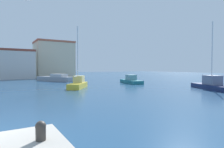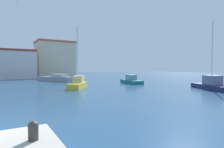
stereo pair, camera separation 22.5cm
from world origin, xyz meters
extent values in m
plane|color=navy|center=(15.00, 20.00, 0.00)|extent=(160.00, 160.00, 0.00)
cylinder|color=#38332D|center=(1.70, -2.54, 1.04)|extent=(0.25, 0.25, 0.35)
sphere|color=#38332D|center=(1.70, -2.54, 1.21)|extent=(0.26, 0.26, 0.26)
cube|color=gold|center=(9.56, 15.59, 0.34)|extent=(3.93, 4.61, 0.67)
cube|color=#DFCD77|center=(9.88, 16.02, 1.12)|extent=(1.84, 1.91, 0.90)
cylinder|color=silver|center=(9.56, 15.59, 4.31)|extent=(0.12, 0.12, 7.27)
cylinder|color=silver|center=(9.08, 14.92, 1.57)|extent=(1.01, 1.35, 0.08)
cube|color=#19234C|center=(23.09, 5.93, 0.29)|extent=(4.23, 6.43, 0.57)
cube|color=slate|center=(23.04, 5.82, 1.14)|extent=(2.10, 2.44, 1.13)
cylinder|color=silver|center=(23.09, 5.93, 4.40)|extent=(0.12, 0.12, 7.65)
cube|color=gray|center=(10.41, 29.73, 0.45)|extent=(5.97, 8.56, 0.90)
cube|color=#ADB0B5|center=(10.83, 28.95, 1.16)|extent=(2.99, 3.55, 0.53)
cube|color=#1E707A|center=(20.07, 18.16, 0.28)|extent=(2.91, 5.75, 0.56)
cube|color=#6B9CA2|center=(20.08, 18.21, 1.00)|extent=(1.69, 1.94, 0.89)
cube|color=beige|center=(2.09, 42.44, 3.19)|extent=(12.39, 6.28, 6.39)
cube|color=brown|center=(2.09, 42.44, 6.64)|extent=(12.64, 6.40, 0.50)
cube|color=beige|center=(14.51, 47.59, 4.78)|extent=(9.96, 8.64, 9.57)
cube|color=#B25B42|center=(14.51, 47.59, 9.82)|extent=(10.16, 8.81, 0.50)
camera|label=1|loc=(0.84, -7.34, 2.64)|focal=30.15mm
camera|label=2|loc=(1.03, -7.46, 2.64)|focal=30.15mm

